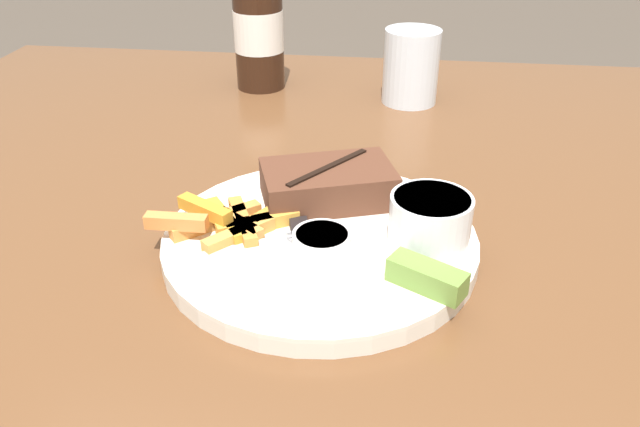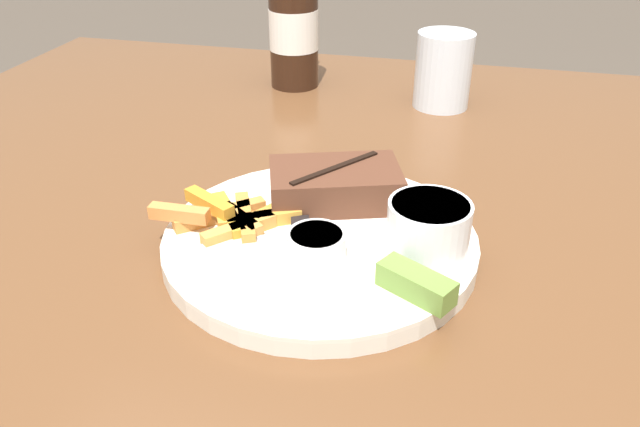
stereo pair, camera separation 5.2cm
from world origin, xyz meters
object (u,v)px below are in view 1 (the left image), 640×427
Objects in this scene: dipping_sauce_cup at (322,245)px; drinking_glass at (411,67)px; knife_utensil at (296,215)px; steak_portion at (324,184)px; pickle_spear at (427,277)px; beer_bottle at (259,28)px; coleslaw_cup at (430,219)px; fork_utensil at (241,249)px; dinner_plate at (320,242)px.

drinking_glass is (0.07, 0.43, 0.02)m from dipping_sauce_cup.
dipping_sauce_cup is 0.07m from knife_utensil.
pickle_spear is at bearing -53.52° from steak_portion.
pickle_spear is 0.15m from knife_utensil.
beer_bottle reaches higher than dipping_sauce_cup.
drinking_glass is at bearing 92.29° from coleslaw_cup.
fork_utensil is 0.47m from beer_bottle.
steak_portion is at bearing 29.19° from fork_utensil.
dinner_plate is at bearing -86.09° from steak_portion.
beer_bottle is at bearing 107.70° from dipping_sauce_cup.
dinner_plate is 0.45m from beer_bottle.
beer_bottle reaches higher than fork_utensil.
beer_bottle is (-0.23, 0.43, 0.04)m from coleslaw_cup.
dinner_plate is 0.40m from drinking_glass.
fork_utensil is (-0.15, -0.03, -0.02)m from coleslaw_cup.
dinner_plate is at bearing -149.32° from knife_utensil.
coleslaw_cup is at bearing -61.56° from beer_bottle.
pickle_spear is at bearing -92.64° from coleslaw_cup.
dinner_plate is 1.98× the size of steak_portion.
dipping_sauce_cup is 0.39× the size of fork_utensil.
dinner_plate is 0.05m from dipping_sauce_cup.
fork_utensil is 0.45m from drinking_glass.
drinking_glass reaches higher than coleslaw_cup.
coleslaw_cup is at bearing 87.36° from pickle_spear.
steak_portion is 0.57× the size of beer_bottle.
steak_portion is 0.05m from knife_utensil.
knife_utensil is 0.67× the size of beer_bottle.
dinner_plate is 2.74× the size of drinking_glass.
beer_bottle is (-0.14, 0.42, 0.08)m from dinner_plate.
pickle_spear is 0.63× the size of drinking_glass.
fork_utensil is at bearing -108.19° from drinking_glass.
knife_utensil is at bearing 137.32° from dinner_plate.
steak_portion is 0.10m from dipping_sauce_cup.
dipping_sauce_cup is 0.49m from beer_bottle.
pickle_spear is (0.09, -0.13, -0.01)m from steak_portion.
dinner_plate is 1.68× the size of knife_utensil.
steak_portion is 0.85× the size of knife_utensil.
coleslaw_cup is (0.10, -0.07, 0.01)m from steak_portion.
drinking_glass is (-0.02, 0.40, 0.01)m from coleslaw_cup.
drinking_glass is (0.08, 0.33, 0.02)m from steak_portion.
steak_portion reaches higher than pickle_spear.
knife_utensil is at bearing -73.77° from beer_bottle.
beer_bottle is 2.44× the size of drinking_glass.
steak_portion is 1.38× the size of drinking_glass.
dipping_sauce_cup is at bearing -72.30° from beer_bottle.
dinner_plate is 0.07m from fork_utensil.
fork_utensil is at bearing 130.53° from knife_utensil.
dipping_sauce_cup is 0.07m from fork_utensil.
dipping_sauce_cup is 0.76× the size of pickle_spear.
fork_utensil is (-0.07, 0.00, -0.01)m from dipping_sauce_cup.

